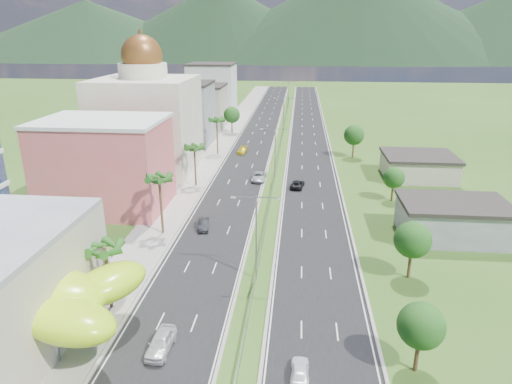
# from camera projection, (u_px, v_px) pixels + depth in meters

# --- Properties ---
(ground) EXTENTS (500.00, 500.00, 0.00)m
(ground) POSITION_uv_depth(u_px,v_px,m) (247.00, 326.00, 47.77)
(ground) COLOR #2D5119
(ground) RESTS_ON ground
(road_left) EXTENTS (11.00, 260.00, 0.04)m
(road_left) POSITION_uv_depth(u_px,v_px,m) (257.00, 137.00, 132.92)
(road_left) COLOR black
(road_left) RESTS_ON ground
(road_right) EXTENTS (11.00, 260.00, 0.04)m
(road_right) POSITION_uv_depth(u_px,v_px,m) (308.00, 138.00, 131.57)
(road_right) COLOR black
(road_right) RESTS_ON ground
(sidewalk_left) EXTENTS (7.00, 260.00, 0.12)m
(sidewalk_left) POSITION_uv_depth(u_px,v_px,m) (225.00, 137.00, 133.77)
(sidewalk_left) COLOR gray
(sidewalk_left) RESTS_ON ground
(median_guardrail) EXTENTS (0.10, 216.06, 0.76)m
(median_guardrail) POSITION_uv_depth(u_px,v_px,m) (280.00, 151.00, 115.14)
(median_guardrail) COLOR gray
(median_guardrail) RESTS_ON ground
(streetlight_median_b) EXTENTS (6.04, 0.25, 11.00)m
(streetlight_median_b) POSITION_uv_depth(u_px,v_px,m) (256.00, 229.00, 54.91)
(streetlight_median_b) COLOR gray
(streetlight_median_b) RESTS_ON ground
(streetlight_median_c) EXTENTS (6.04, 0.25, 11.00)m
(streetlight_median_c) POSITION_uv_depth(u_px,v_px,m) (275.00, 149.00, 92.46)
(streetlight_median_c) COLOR gray
(streetlight_median_c) RESTS_ON ground
(streetlight_median_d) EXTENTS (6.04, 0.25, 11.00)m
(streetlight_median_d) POSITION_uv_depth(u_px,v_px,m) (284.00, 112.00, 134.70)
(streetlight_median_d) COLOR gray
(streetlight_median_d) RESTS_ON ground
(streetlight_median_e) EXTENTS (6.04, 0.25, 11.00)m
(streetlight_median_e) POSITION_uv_depth(u_px,v_px,m) (288.00, 93.00, 176.93)
(streetlight_median_e) COLOR gray
(streetlight_median_e) RESTS_ON ground
(lime_canopy) EXTENTS (18.00, 15.00, 7.40)m
(lime_canopy) POSITION_uv_depth(u_px,v_px,m) (37.00, 296.00, 44.16)
(lime_canopy) COLOR #ADE316
(lime_canopy) RESTS_ON ground
(pink_shophouse) EXTENTS (20.00, 15.00, 15.00)m
(pink_shophouse) POSITION_uv_depth(u_px,v_px,m) (106.00, 166.00, 77.84)
(pink_shophouse) COLOR #DA5960
(pink_shophouse) RESTS_ON ground
(domed_building) EXTENTS (20.00, 20.00, 28.70)m
(domed_building) POSITION_uv_depth(u_px,v_px,m) (147.00, 119.00, 98.15)
(domed_building) COLOR beige
(domed_building) RESTS_ON ground
(midrise_grey) EXTENTS (16.00, 15.00, 16.00)m
(midrise_grey) POSITION_uv_depth(u_px,v_px,m) (181.00, 115.00, 122.64)
(midrise_grey) COLOR gray
(midrise_grey) RESTS_ON ground
(midrise_beige) EXTENTS (16.00, 15.00, 13.00)m
(midrise_beige) POSITION_uv_depth(u_px,v_px,m) (199.00, 108.00, 143.79)
(midrise_beige) COLOR #ACA38D
(midrise_beige) RESTS_ON ground
(midrise_white) EXTENTS (16.00, 15.00, 18.00)m
(midrise_white) POSITION_uv_depth(u_px,v_px,m) (212.00, 91.00, 164.54)
(midrise_white) COLOR silver
(midrise_white) RESTS_ON ground
(shed_near) EXTENTS (15.00, 10.00, 5.00)m
(shed_near) POSITION_uv_depth(u_px,v_px,m) (453.00, 221.00, 67.88)
(shed_near) COLOR gray
(shed_near) RESTS_ON ground
(shed_far) EXTENTS (14.00, 12.00, 4.40)m
(shed_far) POSITION_uv_depth(u_px,v_px,m) (418.00, 167.00, 95.96)
(shed_far) COLOR #ACA38D
(shed_far) RESTS_ON ground
(palm_tree_b) EXTENTS (3.60, 3.60, 8.10)m
(palm_tree_b) POSITION_uv_depth(u_px,v_px,m) (105.00, 251.00, 48.70)
(palm_tree_b) COLOR #47301C
(palm_tree_b) RESTS_ON ground
(palm_tree_c) EXTENTS (3.60, 3.60, 9.60)m
(palm_tree_c) POSITION_uv_depth(u_px,v_px,m) (159.00, 181.00, 66.99)
(palm_tree_c) COLOR #47301C
(palm_tree_c) RESTS_ON ground
(palm_tree_d) EXTENTS (3.60, 3.60, 8.60)m
(palm_tree_d) POSITION_uv_depth(u_px,v_px,m) (194.00, 149.00, 88.90)
(palm_tree_d) COLOR #47301C
(palm_tree_d) RESTS_ON ground
(palm_tree_e) EXTENTS (3.60, 3.60, 9.40)m
(palm_tree_e) POSITION_uv_depth(u_px,v_px,m) (217.00, 121.00, 112.11)
(palm_tree_e) COLOR #47301C
(palm_tree_e) RESTS_ON ground
(leafy_tree_lfar) EXTENTS (4.90, 4.90, 8.05)m
(leafy_tree_lfar) POSITION_uv_depth(u_px,v_px,m) (232.00, 115.00, 136.49)
(leafy_tree_lfar) COLOR #47301C
(leafy_tree_lfar) RESTS_ON ground
(leafy_tree_ra) EXTENTS (4.20, 4.20, 6.90)m
(leafy_tree_ra) POSITION_uv_depth(u_px,v_px,m) (421.00, 326.00, 40.05)
(leafy_tree_ra) COLOR #47301C
(leafy_tree_ra) RESTS_ON ground
(leafy_tree_rb) EXTENTS (4.55, 4.55, 7.47)m
(leafy_tree_rb) POSITION_uv_depth(u_px,v_px,m) (413.00, 240.00, 55.60)
(leafy_tree_rb) COLOR #47301C
(leafy_tree_rb) RESTS_ON ground
(leafy_tree_rc) EXTENTS (3.85, 3.85, 6.33)m
(leafy_tree_rc) POSITION_uv_depth(u_px,v_px,m) (394.00, 178.00, 81.88)
(leafy_tree_rc) COLOR #47301C
(leafy_tree_rc) RESTS_ON ground
(leafy_tree_rd) EXTENTS (4.90, 4.90, 8.05)m
(leafy_tree_rd) POSITION_uv_depth(u_px,v_px,m) (354.00, 135.00, 109.99)
(leafy_tree_rd) COLOR #47301C
(leafy_tree_rd) RESTS_ON ground
(mountain_ridge) EXTENTS (860.00, 140.00, 90.00)m
(mountain_ridge) POSITION_uv_depth(u_px,v_px,m) (356.00, 62.00, 464.73)
(mountain_ridge) COLOR black
(mountain_ridge) RESTS_ON ground
(car_white_near_left) EXTENTS (2.18, 5.11, 1.72)m
(car_white_near_left) POSITION_uv_depth(u_px,v_px,m) (161.00, 342.00, 43.93)
(car_white_near_left) COLOR silver
(car_white_near_left) RESTS_ON road_left
(car_dark_left) EXTENTS (2.34, 4.77, 1.51)m
(car_dark_left) POSITION_uv_depth(u_px,v_px,m) (204.00, 224.00, 71.21)
(car_dark_left) COLOR black
(car_dark_left) RESTS_ON road_left
(car_silver_mid_left) EXTENTS (2.84, 5.93, 1.63)m
(car_silver_mid_left) POSITION_uv_depth(u_px,v_px,m) (259.00, 177.00, 94.23)
(car_silver_mid_left) COLOR #A7ABAF
(car_silver_mid_left) RESTS_ON road_left
(car_yellow_far_left) EXTENTS (2.43, 5.17, 1.46)m
(car_yellow_far_left) POSITION_uv_depth(u_px,v_px,m) (242.00, 150.00, 115.57)
(car_yellow_far_left) COLOR gold
(car_yellow_far_left) RESTS_ON road_left
(car_white_near_right) EXTENTS (1.69, 4.07, 1.38)m
(car_white_near_right) POSITION_uv_depth(u_px,v_px,m) (300.00, 371.00, 40.50)
(car_white_near_right) COLOR white
(car_white_near_right) RESTS_ON road_right
(car_dark_far_right) EXTENTS (3.06, 5.33, 1.40)m
(car_dark_far_right) POSITION_uv_depth(u_px,v_px,m) (297.00, 184.00, 89.93)
(car_dark_far_right) COLOR black
(car_dark_far_right) RESTS_ON road_right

